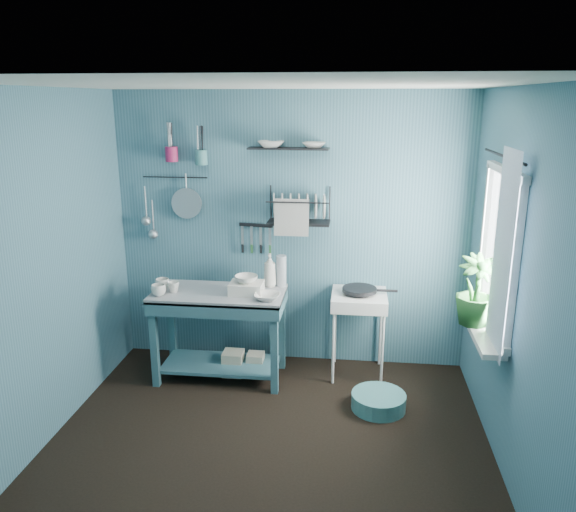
# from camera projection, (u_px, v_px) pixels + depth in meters

# --- Properties ---
(floor) EXTENTS (3.20, 3.20, 0.00)m
(floor) POSITION_uv_depth(u_px,v_px,m) (267.00, 448.00, 4.02)
(floor) COLOR black
(floor) RESTS_ON ground
(ceiling) EXTENTS (3.20, 3.20, 0.00)m
(ceiling) POSITION_uv_depth(u_px,v_px,m) (263.00, 84.00, 3.35)
(ceiling) COLOR silver
(ceiling) RESTS_ON ground
(wall_back) EXTENTS (3.20, 0.00, 3.20)m
(wall_back) POSITION_uv_depth(u_px,v_px,m) (291.00, 232.00, 5.12)
(wall_back) COLOR #376272
(wall_back) RESTS_ON ground
(wall_front) EXTENTS (3.20, 0.00, 3.20)m
(wall_front) POSITION_uv_depth(u_px,v_px,m) (206.00, 400.00, 2.25)
(wall_front) COLOR #376272
(wall_front) RESTS_ON ground
(wall_left) EXTENTS (0.00, 3.00, 3.00)m
(wall_left) POSITION_uv_depth(u_px,v_px,m) (36.00, 274.00, 3.87)
(wall_left) COLOR #376272
(wall_left) RESTS_ON ground
(wall_right) EXTENTS (0.00, 3.00, 3.00)m
(wall_right) POSITION_uv_depth(u_px,v_px,m) (518.00, 293.00, 3.50)
(wall_right) COLOR #376272
(wall_right) RESTS_ON ground
(work_counter) EXTENTS (1.23, 0.78, 0.81)m
(work_counter) POSITION_uv_depth(u_px,v_px,m) (220.00, 335.00, 4.97)
(work_counter) COLOR #315B67
(work_counter) RESTS_ON floor
(mug_left) EXTENTS (0.12, 0.12, 0.10)m
(mug_left) POSITION_uv_depth(u_px,v_px,m) (159.00, 290.00, 4.75)
(mug_left) COLOR silver
(mug_left) RESTS_ON work_counter
(mug_mid) EXTENTS (0.14, 0.14, 0.09)m
(mug_mid) POSITION_uv_depth(u_px,v_px,m) (174.00, 287.00, 4.83)
(mug_mid) COLOR silver
(mug_mid) RESTS_ON work_counter
(mug_right) EXTENTS (0.17, 0.17, 0.10)m
(mug_right) POSITION_uv_depth(u_px,v_px,m) (163.00, 284.00, 4.90)
(mug_right) COLOR silver
(mug_right) RESTS_ON work_counter
(wash_tub) EXTENTS (0.28, 0.22, 0.10)m
(wash_tub) POSITION_uv_depth(u_px,v_px,m) (246.00, 288.00, 4.80)
(wash_tub) COLOR beige
(wash_tub) RESTS_ON work_counter
(tub_bowl) EXTENTS (0.20, 0.19, 0.06)m
(tub_bowl) POSITION_uv_depth(u_px,v_px,m) (246.00, 279.00, 4.77)
(tub_bowl) COLOR silver
(tub_bowl) RESTS_ON wash_tub
(soap_bottle) EXTENTS (0.11, 0.12, 0.30)m
(soap_bottle) POSITION_uv_depth(u_px,v_px,m) (270.00, 270.00, 4.96)
(soap_bottle) COLOR beige
(soap_bottle) RESTS_ON work_counter
(water_bottle) EXTENTS (0.09, 0.09, 0.28)m
(water_bottle) POSITION_uv_depth(u_px,v_px,m) (281.00, 271.00, 4.97)
(water_bottle) COLOR #A0AAB2
(water_bottle) RESTS_ON work_counter
(counter_bowl) EXTENTS (0.22, 0.22, 0.05)m
(counter_bowl) POSITION_uv_depth(u_px,v_px,m) (267.00, 297.00, 4.65)
(counter_bowl) COLOR silver
(counter_bowl) RESTS_ON work_counter
(hotplate_stand) EXTENTS (0.56, 0.56, 0.77)m
(hotplate_stand) POSITION_uv_depth(u_px,v_px,m) (358.00, 334.00, 5.02)
(hotplate_stand) COLOR silver
(hotplate_stand) RESTS_ON floor
(frying_pan) EXTENTS (0.30, 0.30, 0.03)m
(frying_pan) POSITION_uv_depth(u_px,v_px,m) (359.00, 290.00, 4.91)
(frying_pan) COLOR black
(frying_pan) RESTS_ON hotplate_stand
(knife_strip) EXTENTS (0.32, 0.07, 0.03)m
(knife_strip) POSITION_uv_depth(u_px,v_px,m) (256.00, 225.00, 5.11)
(knife_strip) COLOR black
(knife_strip) RESTS_ON wall_back
(dish_rack) EXTENTS (0.57, 0.28, 0.32)m
(dish_rack) POSITION_uv_depth(u_px,v_px,m) (299.00, 206.00, 4.91)
(dish_rack) COLOR black
(dish_rack) RESTS_ON wall_back
(upper_shelf) EXTENTS (0.71, 0.20, 0.01)m
(upper_shelf) POSITION_uv_depth(u_px,v_px,m) (289.00, 149.00, 4.82)
(upper_shelf) COLOR black
(upper_shelf) RESTS_ON wall_back
(shelf_bowl_left) EXTENTS (0.25, 0.25, 0.06)m
(shelf_bowl_left) POSITION_uv_depth(u_px,v_px,m) (271.00, 141.00, 4.82)
(shelf_bowl_left) COLOR silver
(shelf_bowl_left) RESTS_ON upper_shelf
(shelf_bowl_right) EXTENTS (0.22, 0.22, 0.05)m
(shelf_bowl_right) POSITION_uv_depth(u_px,v_px,m) (314.00, 144.00, 4.79)
(shelf_bowl_right) COLOR silver
(shelf_bowl_right) RESTS_ON upper_shelf
(utensil_cup_magenta) EXTENTS (0.11, 0.11, 0.13)m
(utensil_cup_magenta) POSITION_uv_depth(u_px,v_px,m) (172.00, 154.00, 4.98)
(utensil_cup_magenta) COLOR #A31E50
(utensil_cup_magenta) RESTS_ON wall_back
(utensil_cup_teal) EXTENTS (0.11, 0.11, 0.13)m
(utensil_cup_teal) POSITION_uv_depth(u_px,v_px,m) (201.00, 157.00, 4.95)
(utensil_cup_teal) COLOR #3A7879
(utensil_cup_teal) RESTS_ON wall_back
(colander) EXTENTS (0.28, 0.03, 0.28)m
(colander) POSITION_uv_depth(u_px,v_px,m) (187.00, 203.00, 5.11)
(colander) COLOR #A8ABB0
(colander) RESTS_ON wall_back
(ladle_outer) EXTENTS (0.01, 0.01, 0.30)m
(ladle_outer) POSITION_uv_depth(u_px,v_px,m) (146.00, 202.00, 5.17)
(ladle_outer) COLOR #A8ABB0
(ladle_outer) RESTS_ON wall_back
(ladle_inner) EXTENTS (0.01, 0.01, 0.30)m
(ladle_inner) POSITION_uv_depth(u_px,v_px,m) (153.00, 216.00, 5.20)
(ladle_inner) COLOR #A8ABB0
(ladle_inner) RESTS_ON wall_back
(hook_rail) EXTENTS (0.60, 0.01, 0.01)m
(hook_rail) POSITION_uv_depth(u_px,v_px,m) (175.00, 177.00, 5.08)
(hook_rail) COLOR black
(hook_rail) RESTS_ON wall_back
(window_glass) EXTENTS (0.00, 1.10, 1.10)m
(window_glass) POSITION_uv_depth(u_px,v_px,m) (500.00, 251.00, 3.89)
(window_glass) COLOR white
(window_glass) RESTS_ON wall_right
(windowsill) EXTENTS (0.16, 0.95, 0.04)m
(windowsill) POSITION_uv_depth(u_px,v_px,m) (480.00, 329.00, 4.06)
(windowsill) COLOR silver
(windowsill) RESTS_ON wall_right
(curtain) EXTENTS (0.00, 1.35, 1.35)m
(curtain) POSITION_uv_depth(u_px,v_px,m) (502.00, 255.00, 3.60)
(curtain) COLOR white
(curtain) RESTS_ON wall_right
(curtain_rod) EXTENTS (0.02, 1.05, 0.02)m
(curtain_rod) POSITION_uv_depth(u_px,v_px,m) (503.00, 156.00, 3.72)
(curtain_rod) COLOR black
(curtain_rod) RESTS_ON wall_right
(potted_plant) EXTENTS (0.36, 0.36, 0.52)m
(potted_plant) POSITION_uv_depth(u_px,v_px,m) (476.00, 290.00, 4.03)
(potted_plant) COLOR #266029
(potted_plant) RESTS_ON windowsill
(storage_tin_large) EXTENTS (0.18, 0.18, 0.22)m
(storage_tin_large) POSITION_uv_depth(u_px,v_px,m) (233.00, 363.00, 5.08)
(storage_tin_large) COLOR tan
(storage_tin_large) RESTS_ON floor
(storage_tin_small) EXTENTS (0.15, 0.15, 0.20)m
(storage_tin_small) POSITION_uv_depth(u_px,v_px,m) (256.00, 364.00, 5.09)
(storage_tin_small) COLOR tan
(storage_tin_small) RESTS_ON floor
(floor_basin) EXTENTS (0.44, 0.44, 0.13)m
(floor_basin) POSITION_uv_depth(u_px,v_px,m) (378.00, 401.00, 4.52)
(floor_basin) COLOR teal
(floor_basin) RESTS_ON floor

